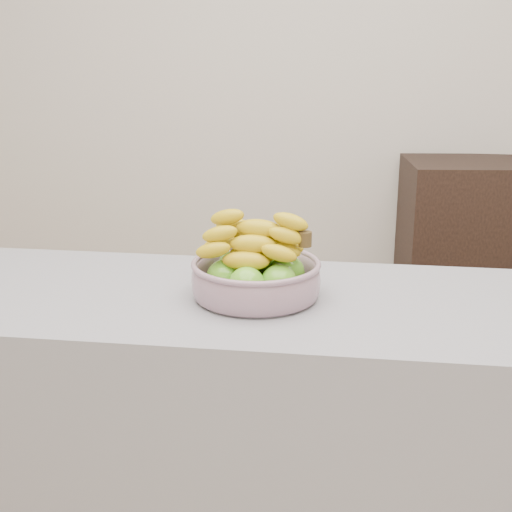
{
  "coord_description": "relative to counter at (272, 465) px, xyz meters",
  "views": [
    {
      "loc": [
        0.18,
        -1.38,
        1.48
      ],
      "look_at": [
        -0.04,
        0.16,
        1.0
      ],
      "focal_mm": 50.0,
      "sensor_mm": 36.0,
      "label": 1
    }
  ],
  "objects": [
    {
      "name": "cabinet",
      "position": [
        0.67,
        1.62,
        0.03
      ],
      "size": [
        0.58,
        0.49,
        0.97
      ],
      "primitive_type": "cube",
      "rotation": [
        0.0,
        0.0,
        0.11
      ],
      "color": "black",
      "rests_on": "ground"
    },
    {
      "name": "counter",
      "position": [
        0.0,
        0.0,
        0.0
      ],
      "size": [
        2.0,
        0.6,
        0.9
      ],
      "primitive_type": "cube",
      "color": "gray",
      "rests_on": "ground"
    },
    {
      "name": "fruit_bowl",
      "position": [
        -0.04,
        0.0,
        0.51
      ],
      "size": [
        0.3,
        0.3,
        0.19
      ],
      "rotation": [
        0.0,
        0.0,
        -0.14
      ],
      "color": "#95A4B3",
      "rests_on": "counter"
    }
  ]
}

